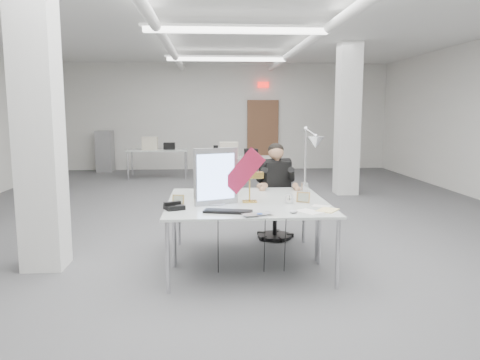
{
  "coord_description": "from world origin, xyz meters",
  "views": [
    {
      "loc": [
        -0.42,
        -7.3,
        1.78
      ],
      "look_at": [
        -0.08,
        -2.0,
        0.99
      ],
      "focal_mm": 35.0,
      "sensor_mm": 36.0,
      "label": 1
    }
  ],
  "objects_px": {
    "desk_phone": "(174,207)",
    "monitor": "(216,176)",
    "bankers_lamp": "(250,188)",
    "beige_monitor": "(216,180)",
    "desk_main": "(250,210)",
    "architect_lamp": "(310,155)",
    "office_chair": "(275,204)",
    "seated_person": "(276,175)",
    "laptop": "(260,215)"
  },
  "relations": [
    {
      "from": "desk_phone",
      "to": "monitor",
      "type": "bearing_deg",
      "value": 3.85
    },
    {
      "from": "bankers_lamp",
      "to": "monitor",
      "type": "bearing_deg",
      "value": -171.1
    },
    {
      "from": "bankers_lamp",
      "to": "beige_monitor",
      "type": "bearing_deg",
      "value": 117.91
    },
    {
      "from": "monitor",
      "to": "beige_monitor",
      "type": "xyz_separation_m",
      "value": [
        0.01,
        0.63,
        -0.13
      ]
    },
    {
      "from": "desk_main",
      "to": "architect_lamp",
      "type": "height_order",
      "value": "architect_lamp"
    },
    {
      "from": "architect_lamp",
      "to": "bankers_lamp",
      "type": "bearing_deg",
      "value": -171.26
    },
    {
      "from": "desk_phone",
      "to": "architect_lamp",
      "type": "relative_size",
      "value": 0.19
    },
    {
      "from": "office_chair",
      "to": "architect_lamp",
      "type": "xyz_separation_m",
      "value": [
        0.29,
        -0.84,
        0.75
      ]
    },
    {
      "from": "seated_person",
      "to": "bankers_lamp",
      "type": "distance_m",
      "value": 1.23
    },
    {
      "from": "seated_person",
      "to": "architect_lamp",
      "type": "bearing_deg",
      "value": -89.34
    },
    {
      "from": "beige_monitor",
      "to": "desk_phone",
      "type": "bearing_deg",
      "value": -140.56
    },
    {
      "from": "monitor",
      "to": "desk_phone",
      "type": "xyz_separation_m",
      "value": [
        -0.44,
        -0.23,
        -0.29
      ]
    },
    {
      "from": "bankers_lamp",
      "to": "laptop",
      "type": "bearing_deg",
      "value": -94.19
    },
    {
      "from": "seated_person",
      "to": "monitor",
      "type": "height_order",
      "value": "monitor"
    },
    {
      "from": "desk_main",
      "to": "laptop",
      "type": "xyz_separation_m",
      "value": [
        0.06,
        -0.38,
        0.02
      ]
    },
    {
      "from": "office_chair",
      "to": "architect_lamp",
      "type": "relative_size",
      "value": 1.0
    },
    {
      "from": "desk_main",
      "to": "bankers_lamp",
      "type": "xyz_separation_m",
      "value": [
        0.02,
        0.36,
        0.18
      ]
    },
    {
      "from": "bankers_lamp",
      "to": "beige_monitor",
      "type": "relative_size",
      "value": 0.89
    },
    {
      "from": "beige_monitor",
      "to": "bankers_lamp",
      "type": "bearing_deg",
      "value": -78.09
    },
    {
      "from": "laptop",
      "to": "beige_monitor",
      "type": "xyz_separation_m",
      "value": [
        -0.41,
        1.26,
        0.17
      ]
    },
    {
      "from": "laptop",
      "to": "desk_phone",
      "type": "xyz_separation_m",
      "value": [
        -0.86,
        0.4,
        0.01
      ]
    },
    {
      "from": "desk_main",
      "to": "desk_phone",
      "type": "distance_m",
      "value": 0.8
    },
    {
      "from": "architect_lamp",
      "to": "desk_main",
      "type": "bearing_deg",
      "value": -153.88
    },
    {
      "from": "desk_main",
      "to": "beige_monitor",
      "type": "relative_size",
      "value": 4.81
    },
    {
      "from": "office_chair",
      "to": "desk_main",
      "type": "bearing_deg",
      "value": -126.86
    },
    {
      "from": "desk_phone",
      "to": "beige_monitor",
      "type": "relative_size",
      "value": 0.5
    },
    {
      "from": "beige_monitor",
      "to": "architect_lamp",
      "type": "xyz_separation_m",
      "value": [
        1.12,
        -0.17,
        0.31
      ]
    },
    {
      "from": "seated_person",
      "to": "beige_monitor",
      "type": "distance_m",
      "value": 1.03
    },
    {
      "from": "bankers_lamp",
      "to": "office_chair",
      "type": "bearing_deg",
      "value": 61.9
    },
    {
      "from": "desk_main",
      "to": "seated_person",
      "type": "bearing_deg",
      "value": 72.25
    },
    {
      "from": "desk_main",
      "to": "office_chair",
      "type": "bearing_deg",
      "value": 72.79
    },
    {
      "from": "monitor",
      "to": "laptop",
      "type": "xyz_separation_m",
      "value": [
        0.41,
        -0.63,
        -0.3
      ]
    },
    {
      "from": "office_chair",
      "to": "desk_phone",
      "type": "relative_size",
      "value": 5.22
    },
    {
      "from": "desk_main",
      "to": "monitor",
      "type": "height_order",
      "value": "monitor"
    },
    {
      "from": "bankers_lamp",
      "to": "architect_lamp",
      "type": "bearing_deg",
      "value": 18.13
    },
    {
      "from": "bankers_lamp",
      "to": "beige_monitor",
      "type": "height_order",
      "value": "beige_monitor"
    },
    {
      "from": "laptop",
      "to": "monitor",
      "type": "bearing_deg",
      "value": 101.99
    },
    {
      "from": "laptop",
      "to": "bankers_lamp",
      "type": "height_order",
      "value": "bankers_lamp"
    },
    {
      "from": "office_chair",
      "to": "beige_monitor",
      "type": "height_order",
      "value": "beige_monitor"
    },
    {
      "from": "desk_main",
      "to": "architect_lamp",
      "type": "bearing_deg",
      "value": 42.58
    },
    {
      "from": "desk_main",
      "to": "beige_monitor",
      "type": "bearing_deg",
      "value": 111.46
    },
    {
      "from": "bankers_lamp",
      "to": "beige_monitor",
      "type": "distance_m",
      "value": 0.64
    },
    {
      "from": "desk_main",
      "to": "architect_lamp",
      "type": "relative_size",
      "value": 1.83
    },
    {
      "from": "seated_person",
      "to": "desk_phone",
      "type": "relative_size",
      "value": 4.79
    },
    {
      "from": "office_chair",
      "to": "architect_lamp",
      "type": "height_order",
      "value": "architect_lamp"
    },
    {
      "from": "seated_person",
      "to": "architect_lamp",
      "type": "relative_size",
      "value": 0.92
    },
    {
      "from": "desk_main",
      "to": "laptop",
      "type": "bearing_deg",
      "value": -81.28
    },
    {
      "from": "desk_phone",
      "to": "office_chair",
      "type": "bearing_deg",
      "value": 26.36
    },
    {
      "from": "seated_person",
      "to": "laptop",
      "type": "height_order",
      "value": "seated_person"
    },
    {
      "from": "office_chair",
      "to": "beige_monitor",
      "type": "distance_m",
      "value": 1.15
    }
  ]
}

